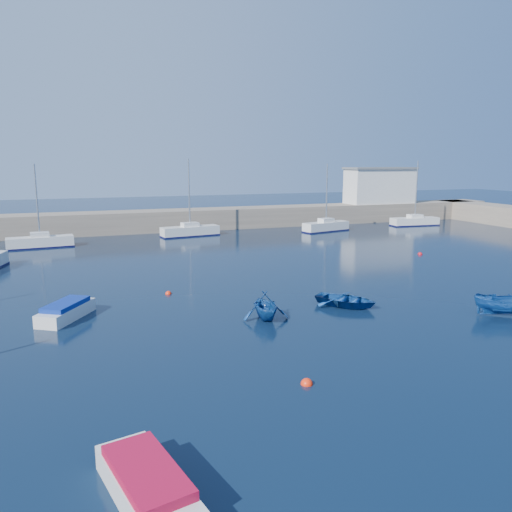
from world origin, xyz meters
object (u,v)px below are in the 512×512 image
object	(u,v)px
dinghy_center	(346,300)
dinghy_left	(265,305)
motorboat_1	(66,311)
motorboat_3	(147,485)
dinghy_right	(505,304)
sailboat_6	(190,231)
sailboat_7	(326,226)
sailboat_5	(40,242)
sailboat_8	(415,221)
harbor_office	(379,186)

from	to	relation	value
dinghy_center	dinghy_left	distance (m)	5.61
motorboat_1	motorboat_3	distance (m)	17.31
motorboat_1	dinghy_right	size ratio (longest dim) A/B	1.20
sailboat_6	dinghy_right	distance (m)	38.25
dinghy_right	sailboat_7	bearing A→B (deg)	16.19
sailboat_6	motorboat_3	bearing A→B (deg)	157.87
dinghy_left	sailboat_5	bearing A→B (deg)	119.40
sailboat_5	dinghy_left	xyz separation A→B (m)	(13.23, -30.03, 0.15)
sailboat_8	harbor_office	bearing A→B (deg)	16.42
motorboat_3	dinghy_center	distance (m)	19.75
sailboat_6	sailboat_7	bearing A→B (deg)	-104.51
harbor_office	motorboat_1	bearing A→B (deg)	-141.55
dinghy_center	dinghy_right	bearing A→B (deg)	-71.12
sailboat_5	sailboat_6	distance (m)	16.52
dinghy_center	motorboat_3	bearing A→B (deg)	-174.07
sailboat_8	dinghy_center	bearing A→B (deg)	141.42
sailboat_8	motorboat_3	world-z (taller)	sailboat_8
sailboat_7	motorboat_1	distance (m)	40.85
motorboat_1	dinghy_left	size ratio (longest dim) A/B	1.38
sailboat_7	dinghy_left	world-z (taller)	sailboat_7
harbor_office	dinghy_right	world-z (taller)	harbor_office
sailboat_7	dinghy_left	bearing A→B (deg)	133.37
sailboat_8	sailboat_6	bearing A→B (deg)	92.58
sailboat_8	dinghy_center	world-z (taller)	sailboat_8
sailboat_7	motorboat_3	world-z (taller)	sailboat_7
motorboat_1	harbor_office	bearing A→B (deg)	70.32
sailboat_8	motorboat_3	size ratio (longest dim) A/B	1.95
sailboat_8	dinghy_left	bearing A→B (deg)	136.96
sailboat_8	dinghy_center	distance (m)	42.51
harbor_office	sailboat_6	bearing A→B (deg)	-169.10
sailboat_6	dinghy_left	distance (m)	32.86
sailboat_8	dinghy_left	xyz separation A→B (m)	(-34.49, -31.76, 0.18)
harbor_office	sailboat_8	distance (m)	8.22
sailboat_7	dinghy_left	distance (m)	36.81
harbor_office	sailboat_6	world-z (taller)	sailboat_6
motorboat_3	sailboat_8	bearing A→B (deg)	33.69
motorboat_1	sailboat_6	bearing A→B (deg)	96.61
dinghy_left	sailboat_8	bearing A→B (deg)	48.26
motorboat_3	dinghy_center	size ratio (longest dim) A/B	1.20
sailboat_7	dinghy_center	size ratio (longest dim) A/B	2.25
sailboat_7	dinghy_right	xyz separation A→B (m)	(-7.00, -34.96, 0.00)
motorboat_1	dinghy_left	distance (m)	11.24
harbor_office	dinghy_right	xyz separation A→B (m)	(-19.88, -42.66, -4.44)
sailboat_5	dinghy_left	size ratio (longest dim) A/B	2.85
sailboat_6	motorboat_1	world-z (taller)	sailboat_6
sailboat_6	motorboat_1	size ratio (longest dim) A/B	2.19
motorboat_1	motorboat_3	size ratio (longest dim) A/B	0.91
motorboat_3	sailboat_5	bearing A→B (deg)	83.61
sailboat_7	sailboat_6	bearing A→B (deg)	70.19
sailboat_6	motorboat_3	xyz separation A→B (m)	(-11.51, -46.03, -0.17)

